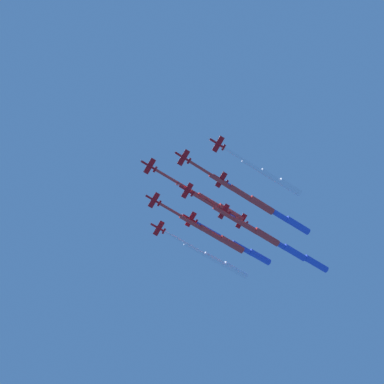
# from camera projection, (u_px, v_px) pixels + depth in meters

# --- Properties ---
(jet_lead) EXTENTS (55.51, 35.42, 4.57)m
(jet_lead) POSITION_uv_depth(u_px,v_px,m) (210.00, 202.00, 258.92)
(jet_lead) COLOR red
(jet_port_inner) EXTENTS (53.68, 34.99, 4.52)m
(jet_port_inner) POSITION_uv_depth(u_px,v_px,m) (242.00, 194.00, 253.73)
(jet_port_inner) COLOR red
(jet_starboard_inner) EXTENTS (54.70, 35.17, 4.58)m
(jet_starboard_inner) POSITION_uv_depth(u_px,v_px,m) (212.00, 234.00, 264.37)
(jet_starboard_inner) COLOR red
(jet_port_mid) EXTENTS (56.12, 36.08, 4.55)m
(jet_port_mid) POSITION_uv_depth(u_px,v_px,m) (247.00, 226.00, 261.75)
(jet_port_mid) COLOR red
(jet_starboard_mid) EXTENTS (50.55, 31.90, 4.55)m
(jet_starboard_mid) POSITION_uv_depth(u_px,v_px,m) (272.00, 177.00, 254.02)
(jet_starboard_mid) COLOR red
(jet_port_outer) EXTENTS (56.05, 35.55, 4.53)m
(jet_port_outer) POSITION_uv_depth(u_px,v_px,m) (216.00, 260.00, 274.56)
(jet_port_outer) COLOR red
(jet_starboard_outer) EXTENTS (54.76, 35.13, 4.53)m
(jet_starboard_outer) POSITION_uv_depth(u_px,v_px,m) (278.00, 214.00, 259.81)
(jet_starboard_outer) COLOR red
(jet_trail_port) EXTENTS (50.98, 32.05, 4.47)m
(jet_trail_port) POSITION_uv_depth(u_px,v_px,m) (242.00, 248.00, 270.83)
(jet_trail_port) COLOR red
(jet_trail_starboard) EXTENTS (52.52, 33.75, 4.55)m
(jet_trail_starboard) POSITION_uv_depth(u_px,v_px,m) (277.00, 243.00, 267.04)
(jet_trail_starboard) COLOR red
(jet_tail_end) EXTENTS (56.24, 35.55, 4.48)m
(jet_tail_end) POSITION_uv_depth(u_px,v_px,m) (297.00, 253.00, 271.02)
(jet_tail_end) COLOR red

